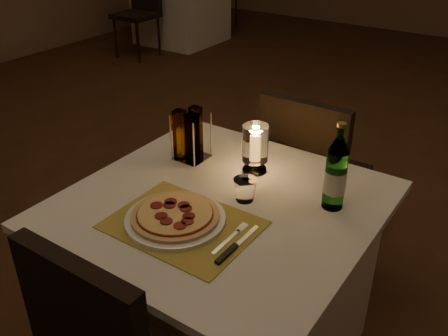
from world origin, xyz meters
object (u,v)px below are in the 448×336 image
Objects in this scene: plate at (175,219)px; hurricane_candle at (255,145)px; tumbler at (245,190)px; water_bottle at (336,175)px; chair_far at (309,166)px; neighbor_table_left at (181,11)px; pizza at (175,215)px; main_table at (221,283)px.

hurricane_candle is at bearing 85.28° from plate.
water_bottle reaches higher than tumbler.
chair_far is at bearing 86.80° from plate.
chair_far is 0.92m from plate.
neighbor_table_left is (-3.12, 3.91, -0.38)m from plate.
water_bottle is 0.34m from hurricane_candle.
main_table is at bearing 74.50° from pizza.
tumbler is at bearing -84.65° from chair_far.
water_bottle reaches higher than chair_far.
plate is (-0.05, -0.89, 0.20)m from chair_far.
plate is 1.14× the size of pizza.
plate is at bearing -135.70° from water_bottle.
water_bottle is at bearing 29.66° from main_table.
tumbler is at bearing -153.47° from water_bottle.
water_bottle is (0.32, 0.18, 0.49)m from main_table.
chair_far is 0.56m from hurricane_candle.
main_table is 12.57× the size of tumbler.
hurricane_candle is at bearing 85.29° from pizza.
main_table and neighbor_table_left have the same top height.
main_table is at bearing -150.34° from water_bottle.
main_table is 3.12× the size of plate.
water_bottle is 1.63× the size of hurricane_candle.
tumbler is at bearing 64.40° from plate.
plate is 4.02× the size of tumbler.
tumbler reaches higher than main_table.
hurricane_candle reaches higher than main_table.
water_bottle is (0.37, 0.36, 0.11)m from plate.
pizza is at bearing -94.71° from hurricane_candle.
plate is at bearing -93.20° from chair_far.
neighbor_table_left is at bearing 130.34° from main_table.
main_table is at bearing -90.00° from chair_far.
water_bottle reaches higher than neighbor_table_left.
neighbor_table_left is (-3.17, 3.73, 0.00)m from main_table.
hurricane_candle is at bearing 93.50° from main_table.
plate is 0.02m from pizza.
main_table is 0.74m from chair_far.
plate is 5.01m from neighbor_table_left.
hurricane_candle is (-0.01, 0.24, 0.47)m from main_table.
chair_far reaches higher than pizza.
water_bottle is at bearing -10.16° from hurricane_candle.
tumbler is 0.43× the size of hurricane_candle.
hurricane_candle is 4.72m from neighbor_table_left.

